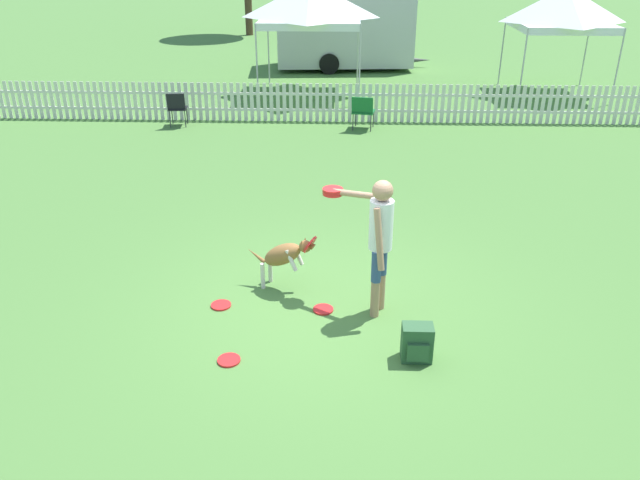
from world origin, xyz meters
name	(u,v)px	position (x,y,z in m)	size (l,w,h in m)	color
ground_plane	(327,306)	(0.00, 0.00, 0.00)	(240.00, 240.00, 0.00)	#4C7A38
handler_person	(377,231)	(0.59, -0.06, 1.09)	(0.88, 0.96, 1.73)	tan
leaping_dog	(284,255)	(-0.56, 0.41, 0.51)	(0.99, 0.55, 0.85)	olive
frisbee_near_handler	(221,305)	(-1.33, -0.04, 0.01)	(0.25, 0.25, 0.02)	red
frisbee_near_dog	(323,309)	(-0.04, -0.09, 0.01)	(0.25, 0.25, 0.02)	red
frisbee_midfield	(229,360)	(-1.04, -1.16, 0.01)	(0.25, 0.25, 0.02)	red
backpack_on_grass	(417,343)	(1.01, -1.05, 0.21)	(0.34, 0.26, 0.42)	#2D5633
picket_fence	(337,103)	(0.00, 8.80, 0.48)	(19.20, 0.04, 0.95)	silver
folding_chair_blue_left	(177,106)	(-3.87, 8.19, 0.50)	(0.48, 0.50, 0.84)	#333338
folding_chair_center	(363,110)	(0.63, 8.07, 0.49)	(0.59, 0.61, 0.82)	#333338
canopy_tent_main	(310,4)	(-0.81, 11.93, 2.52)	(2.83, 2.83, 3.10)	#B2B2B2
canopy_tent_secondary	(564,8)	(6.32, 12.15, 2.40)	(2.59, 2.59, 2.98)	#B2B2B2
equipment_trailer	(344,26)	(0.15, 16.06, 1.41)	(5.51, 2.58, 2.69)	#B7B7B7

